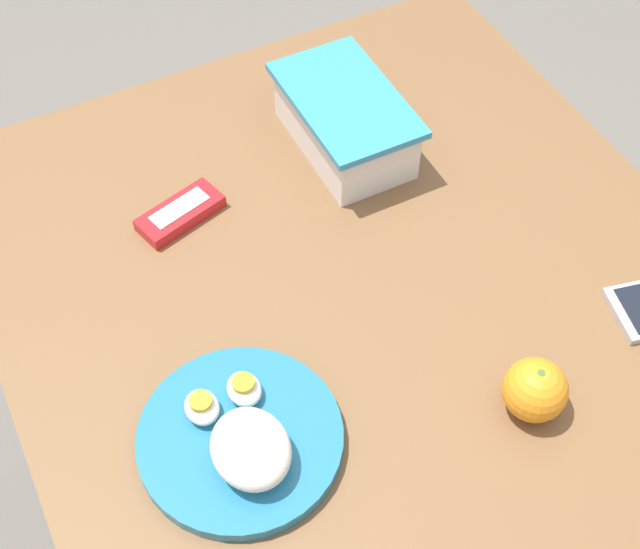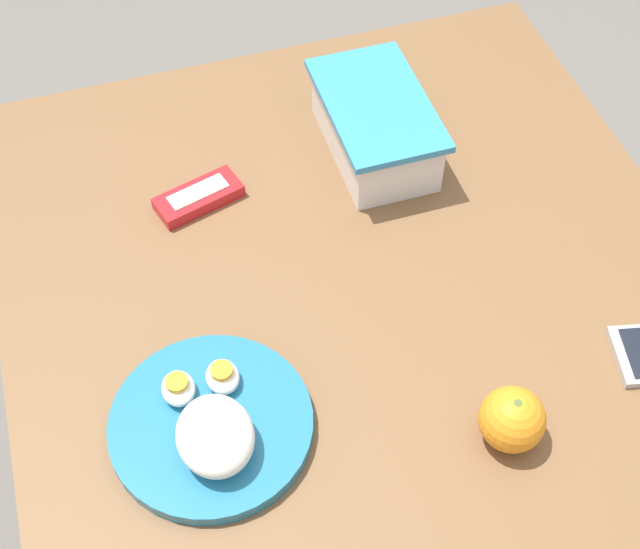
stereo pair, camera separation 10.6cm
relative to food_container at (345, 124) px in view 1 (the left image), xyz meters
The scene contains 6 objects.
ground_plane 0.83m from the food_container, 22.37° to the right, with size 10.00×10.00×0.00m, color #66605B.
table 0.29m from the food_container, 22.37° to the right, with size 0.96×0.85×0.76m.
food_container is the anchor object (origin of this frame).
orange_fruit 0.46m from the food_container, ahead, with size 0.07×0.07×0.07m.
rice_plate 0.48m from the food_container, 40.95° to the right, with size 0.22×0.22×0.07m.
candy_bar 0.25m from the food_container, 84.67° to the right, with size 0.08×0.12×0.02m.
Camera 1 is at (0.55, -0.34, 1.62)m, focal length 50.00 mm.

